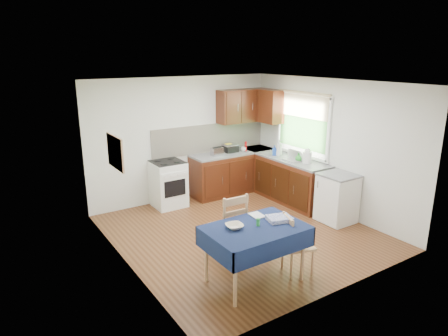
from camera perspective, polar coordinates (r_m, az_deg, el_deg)
floor at (r=6.89m, az=2.51°, el=-9.11°), size 4.20×4.20×0.00m
ceiling at (r=6.26m, az=2.80°, el=12.10°), size 4.00×4.20×0.02m
wall_back at (r=8.21m, az=-5.93°, el=4.16°), size 4.00×0.02×2.50m
wall_front at (r=4.99m, az=16.86°, el=-4.31°), size 4.00×0.02×2.50m
wall_left at (r=5.58m, az=-14.30°, el=-1.96°), size 0.02×4.20×2.50m
wall_right at (r=7.77m, az=14.75°, el=3.03°), size 0.02×4.20×2.50m
base_cabinets at (r=8.44m, az=5.10°, el=-1.24°), size 1.90×2.30×0.86m
worktop_back at (r=8.57m, az=1.32°, el=2.20°), size 1.90×0.60×0.04m
worktop_right at (r=8.09m, az=9.74°, el=1.14°), size 0.60×1.70×0.04m
worktop_corner at (r=8.94m, az=4.77°, el=2.73°), size 0.60×0.60×0.04m
splashback at (r=8.52m, az=-1.98°, el=4.32°), size 2.70×0.02×0.60m
upper_cabinets at (r=8.66m, az=3.99°, el=8.85°), size 1.20×0.85×0.70m
stove at (r=7.94m, az=-7.98°, el=-2.23°), size 0.60×0.61×0.92m
window at (r=8.15m, az=11.18°, el=6.72°), size 0.04×1.48×1.26m
fridge at (r=7.43m, az=15.85°, el=-4.16°), size 0.58×0.60×0.89m
corkboard at (r=5.77m, az=-15.24°, el=2.17°), size 0.04×0.62×0.47m
dining_table at (r=5.25m, az=4.48°, el=-9.42°), size 1.28×0.87×0.78m
chair_far at (r=5.86m, az=0.92°, el=-8.03°), size 0.47×0.47×1.02m
chair_near at (r=5.60m, az=10.13°, el=-10.44°), size 0.48×0.48×0.86m
toaster at (r=8.23m, az=-1.01°, el=2.38°), size 0.24×0.15×0.19m
sandwich_press at (r=8.54m, az=0.90°, el=2.86°), size 0.29×0.25×0.17m
sauce_bottle at (r=8.60m, az=3.12°, el=3.10°), size 0.05×0.05×0.21m
yellow_packet at (r=8.56m, az=0.61°, el=2.93°), size 0.15×0.12×0.17m
dish_rack at (r=8.03m, az=10.14°, el=1.34°), size 0.44×0.33×0.21m
kettle at (r=7.82m, az=11.81°, el=1.63°), size 0.17×0.17×0.29m
cup at (r=8.62m, az=2.82°, el=2.72°), size 0.14×0.14×0.09m
soap_bottle_a at (r=8.28m, az=7.88°, el=2.89°), size 0.18×0.18×0.33m
soap_bottle_b at (r=8.32m, az=7.25°, el=2.53°), size 0.13×0.13×0.21m
soap_bottle_c at (r=7.92m, az=10.61°, el=1.53°), size 0.13×0.13×0.17m
plate_bowl at (r=5.14m, az=1.50°, el=-8.32°), size 0.26×0.26×0.05m
book at (r=5.49m, az=3.98°, el=-6.93°), size 0.18×0.24×0.02m
spice_jar at (r=5.22m, az=4.89°, el=-7.71°), size 0.05×0.05×0.10m
tea_towel at (r=5.42m, az=7.90°, el=-7.17°), size 0.37×0.32×0.06m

